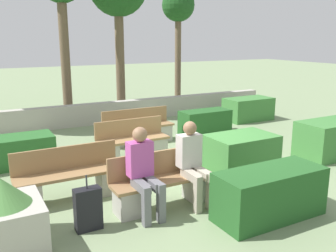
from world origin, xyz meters
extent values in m
plane|color=gray|center=(0.00, 0.00, 0.00)|extent=(60.00, 60.00, 0.00)
cube|color=#ADA89E|center=(0.00, 5.17, 0.33)|extent=(11.95, 0.30, 0.66)
cube|color=#937047|center=(-1.35, -1.10, 0.45)|extent=(1.73, 0.44, 0.05)
cube|color=#937047|center=(-1.35, -0.86, 0.67)|extent=(1.73, 0.04, 0.40)
cube|color=#ADA89E|center=(-1.99, -1.10, 0.21)|extent=(0.36, 0.40, 0.42)
cube|color=#ADA89E|center=(-0.72, -1.10, 0.21)|extent=(0.36, 0.40, 0.42)
cube|color=#937047|center=(-0.17, 2.48, 0.45)|extent=(1.83, 0.44, 0.05)
cube|color=#937047|center=(-0.17, 2.72, 0.67)|extent=(1.83, 0.04, 0.40)
cube|color=#ADA89E|center=(-0.85, 2.48, 0.21)|extent=(0.36, 0.40, 0.42)
cube|color=#ADA89E|center=(0.52, 2.48, 0.21)|extent=(0.36, 0.40, 0.42)
cube|color=#937047|center=(-0.80, 1.38, 0.45)|extent=(1.63, 0.44, 0.05)
cube|color=#937047|center=(-0.80, 1.63, 0.67)|extent=(1.63, 0.04, 0.40)
cube|color=#ADA89E|center=(-1.39, 1.38, 0.21)|extent=(0.36, 0.40, 0.42)
cube|color=#ADA89E|center=(-0.22, 1.38, 0.21)|extent=(0.36, 0.40, 0.42)
cube|color=#937047|center=(-2.61, -0.11, 0.45)|extent=(1.79, 0.44, 0.05)
cube|color=#937047|center=(-2.61, 0.13, 0.67)|extent=(1.79, 0.04, 0.40)
cube|color=#ADA89E|center=(-3.27, -0.11, 0.21)|extent=(0.36, 0.40, 0.42)
cube|color=#ADA89E|center=(-1.94, -0.11, 0.21)|extent=(0.36, 0.40, 0.42)
cube|color=slate|center=(-1.86, -1.31, 0.54)|extent=(0.14, 0.46, 0.13)
cube|color=slate|center=(-1.66, -1.31, 0.54)|extent=(0.14, 0.46, 0.13)
cube|color=slate|center=(-1.88, -1.54, 0.30)|extent=(0.11, 0.11, 0.60)
cube|color=slate|center=(-1.64, -1.54, 0.30)|extent=(0.11, 0.11, 0.60)
cube|color=#B74C9E|center=(-1.76, -1.07, 0.87)|extent=(0.38, 0.22, 0.54)
sphere|color=#936B4C|center=(-1.76, -1.09, 1.26)|extent=(0.23, 0.23, 0.23)
cube|color=#B2A893|center=(-0.98, -1.31, 0.54)|extent=(0.14, 0.46, 0.13)
cube|color=#B2A893|center=(-0.78, -1.31, 0.54)|extent=(0.14, 0.46, 0.13)
cube|color=#B2A893|center=(-1.00, -1.54, 0.30)|extent=(0.11, 0.11, 0.60)
cube|color=#B2A893|center=(-0.76, -1.54, 0.30)|extent=(0.11, 0.11, 0.60)
cube|color=beige|center=(-0.88, -1.07, 0.87)|extent=(0.38, 0.22, 0.54)
sphere|color=#936B4C|center=(-0.88, -1.09, 1.25)|extent=(0.22, 0.22, 0.22)
cube|color=#3D7A38|center=(3.40, -0.59, 0.41)|extent=(1.85, 0.86, 0.82)
cube|color=#3D7A38|center=(4.15, 3.32, 0.37)|extent=(1.56, 0.85, 0.74)
cube|color=#235623|center=(-0.13, -2.19, 0.38)|extent=(1.72, 0.71, 0.75)
cube|color=#235623|center=(1.89, 2.51, 0.34)|extent=(1.43, 0.64, 0.67)
cube|color=#286028|center=(-3.35, 2.15, 0.32)|extent=(1.87, 0.77, 0.64)
cube|color=#3D7A38|center=(0.74, -0.46, 0.39)|extent=(1.34, 0.89, 0.78)
cube|color=#ADA89E|center=(-3.74, -1.22, 0.31)|extent=(0.96, 0.96, 0.62)
cone|color=#569347|center=(-3.74, -1.22, 0.80)|extent=(0.73, 0.73, 0.36)
cube|color=black|center=(-2.65, -1.24, 0.31)|extent=(0.38, 0.19, 0.62)
cylinder|color=#333338|center=(-2.65, -1.24, 0.72)|extent=(0.02, 0.02, 0.20)
cylinder|color=brown|center=(-0.97, 6.52, 2.03)|extent=(0.31, 0.31, 4.06)
cylinder|color=brown|center=(0.97, 6.57, 1.90)|extent=(0.31, 0.31, 3.80)
cylinder|color=brown|center=(3.64, 7.07, 1.77)|extent=(0.25, 0.25, 3.54)
sphere|color=#1E4C1E|center=(3.64, 7.07, 3.89)|extent=(1.27, 1.27, 1.27)
camera|label=1|loc=(-3.99, -6.05, 2.68)|focal=40.00mm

